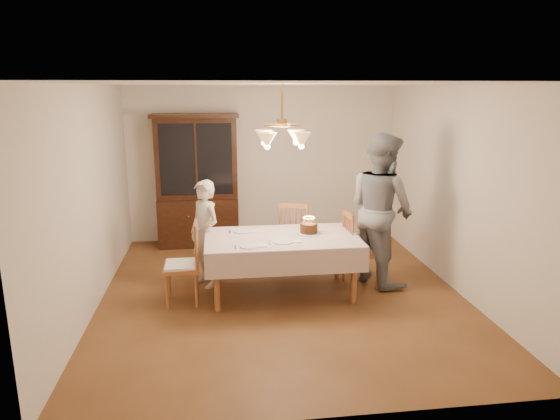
{
  "coord_description": "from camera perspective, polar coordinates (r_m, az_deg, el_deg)",
  "views": [
    {
      "loc": [
        -0.78,
        -5.88,
        2.55
      ],
      "look_at": [
        0.0,
        0.2,
        1.05
      ],
      "focal_mm": 32.0,
      "sensor_mm": 36.0,
      "label": 1
    }
  ],
  "objects": [
    {
      "name": "place_setting_near_right",
      "position": [
        5.98,
        0.51,
        -3.62
      ],
      "size": [
        0.39,
        0.25,
        0.02
      ],
      "color": "white",
      "rests_on": "dining_table"
    },
    {
      "name": "place_setting_far_left",
      "position": [
        6.43,
        -4.13,
        -2.41
      ],
      "size": [
        0.39,
        0.25,
        0.02
      ],
      "color": "white",
      "rests_on": "dining_table"
    },
    {
      "name": "chandelier",
      "position": [
        5.96,
        0.25,
        8.23
      ],
      "size": [
        0.62,
        0.62,
        0.73
      ],
      "color": "#BF8C3F",
      "rests_on": "ground"
    },
    {
      "name": "place_setting_near_left",
      "position": [
        5.83,
        -3.39,
        -4.12
      ],
      "size": [
        0.38,
        0.23,
        0.02
      ],
      "color": "white",
      "rests_on": "dining_table"
    },
    {
      "name": "elderly_woman",
      "position": [
        6.57,
        -8.59,
        -2.71
      ],
      "size": [
        0.57,
        0.62,
        1.41
      ],
      "primitive_type": "imported",
      "rotation": [
        0.0,
        0.0,
        -0.95
      ],
      "color": "beige",
      "rests_on": "ground"
    },
    {
      "name": "chair_far_side",
      "position": [
        7.19,
        1.7,
        -3.3
      ],
      "size": [
        0.54,
        0.53,
        1.0
      ],
      "color": "brown",
      "rests_on": "ground"
    },
    {
      "name": "chair_left_end",
      "position": [
        6.17,
        -11.11,
        -6.38
      ],
      "size": [
        0.43,
        0.45,
        1.0
      ],
      "color": "brown",
      "rests_on": "ground"
    },
    {
      "name": "chair_right_end",
      "position": [
        6.67,
        9.12,
        -4.85
      ],
      "size": [
        0.44,
        0.46,
        1.0
      ],
      "color": "brown",
      "rests_on": "ground"
    },
    {
      "name": "dining_table",
      "position": [
        6.22,
        0.23,
        -3.72
      ],
      "size": [
        1.9,
        1.1,
        0.76
      ],
      "color": "brown",
      "rests_on": "ground"
    },
    {
      "name": "birthday_cake",
      "position": [
        6.32,
        3.31,
        -2.15
      ],
      "size": [
        0.3,
        0.3,
        0.22
      ],
      "color": "white",
      "rests_on": "dining_table"
    },
    {
      "name": "adult_in_grey",
      "position": [
        6.71,
        11.48,
        0.12
      ],
      "size": [
        1.07,
        1.19,
        2.0
      ],
      "primitive_type": "imported",
      "rotation": [
        0.0,
        0.0,
        1.96
      ],
      "color": "slate",
      "rests_on": "ground"
    },
    {
      "name": "ground",
      "position": [
        6.46,
        0.23,
        -9.51
      ],
      "size": [
        5.0,
        5.0,
        0.0
      ],
      "primitive_type": "plane",
      "color": "brown",
      "rests_on": "ground"
    },
    {
      "name": "room_shell",
      "position": [
        6.01,
        0.24,
        4.47
      ],
      "size": [
        5.0,
        5.0,
        5.0
      ],
      "color": "white",
      "rests_on": "ground"
    },
    {
      "name": "china_hutch",
      "position": [
        8.28,
        -9.42,
        3.06
      ],
      "size": [
        1.38,
        0.54,
        2.16
      ],
      "color": "black",
      "rests_on": "ground"
    }
  ]
}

